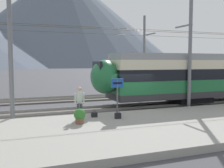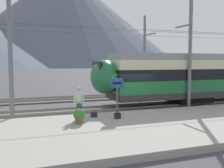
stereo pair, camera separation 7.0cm
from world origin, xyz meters
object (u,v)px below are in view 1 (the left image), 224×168
Objects in this scene: catenary_mast_mid at (189,48)px; handbag_near_sign at (118,116)px; potted_plant_platform_edge at (80,115)px; platform_sign at (117,89)px; catenary_mast_far_side at (145,53)px; passenger_walking at (80,101)px; catenary_mast_west at (10,43)px; handbag_beside_passenger at (94,115)px.

catenary_mast_mid is 7.53m from handbag_near_sign.
platform_sign is at bearing 21.11° from potted_plant_platform_edge.
catenary_mast_far_side is 14.84m from passenger_walking.
catenary_mast_west reaches higher than handbag_beside_passenger.
potted_plant_platform_edge reaches higher than handbag_beside_passenger.
catenary_mast_mid reaches higher than handbag_beside_passenger.
passenger_walking is (-9.46, -11.05, -2.93)m from catenary_mast_far_side.
catenary_mast_far_side is (1.46, 9.28, -0.04)m from catenary_mast_mid.
platform_sign is at bearing -162.50° from catenary_mast_mid.
catenary_mast_far_side reaches higher than passenger_walking.
handbag_beside_passenger is 1.32m from handbag_near_sign.
catenary_mast_mid is 6.67m from platform_sign.
handbag_beside_passenger is at bearing 164.81° from platform_sign.
passenger_walking is (-8.00, -1.77, -2.96)m from catenary_mast_mid.
catenary_mast_far_side is at bearing 56.41° from platform_sign.
platform_sign is at bearing -19.34° from catenary_mast_west.
catenary_mast_west is 6.85m from handbag_near_sign.
handbag_near_sign is at bearing 10.88° from potted_plant_platform_edge.
passenger_walking reaches higher than potted_plant_platform_edge.
catenary_mast_far_side is 15.83m from potted_plant_platform_edge.
catenary_mast_west is 1.00× the size of catenary_mast_mid.
catenary_mast_mid is 9.35m from potted_plant_platform_edge.
catenary_mast_far_side is 123.24× the size of handbag_beside_passenger.
platform_sign is at bearing -2.80° from passenger_walking.
catenary_mast_mid is at bearing -98.97° from catenary_mast_far_side.
platform_sign is 1.87m from handbag_beside_passenger.
handbag_beside_passenger is at bearing 48.10° from potted_plant_platform_edge.
potted_plant_platform_edge is (-0.23, -0.98, -0.53)m from passenger_walking.
catenary_mast_mid is at bearing 21.06° from handbag_near_sign.
potted_plant_platform_edge is at bearing -131.90° from handbag_beside_passenger.
catenary_mast_far_side is at bearing 51.51° from handbag_beside_passenger.
platform_sign is 2.14m from passenger_walking.
passenger_walking reaches higher than handbag_near_sign.
catenary_mast_mid is 26.90× the size of passenger_walking.
handbag_near_sign is at bearing -16.76° from passenger_walking.
handbag_beside_passenger is at bearing 14.80° from passenger_walking.
handbag_near_sign is at bearing -107.86° from platform_sign.
catenary_mast_west is 5.85m from handbag_beside_passenger.
catenary_mast_west is 15.76m from catenary_mast_far_side.
catenary_mast_far_side reaches higher than platform_sign.
platform_sign is at bearing -123.59° from catenary_mast_far_side.
catenary_mast_mid reaches higher than catenary_mast_far_side.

